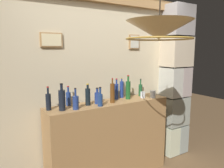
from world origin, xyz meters
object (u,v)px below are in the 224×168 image
Objects in this scene: liquor_bottle_tequila at (100,99)px; liquor_bottle_vodka at (112,93)px; liquor_bottle_vermouth at (88,96)px; liquor_bottle_port at (68,98)px; glass_tumbler_highball at (153,94)px; pendant_lamp at (159,31)px; glass_tumbler_rocks at (143,95)px; liquor_bottle_brandy at (62,100)px; liquor_bottle_scotch at (128,90)px; liquor_bottle_sherry at (76,102)px; liquor_bottle_rye at (97,98)px; liquor_bottle_amaro at (48,101)px; liquor_bottle_mezcal at (122,89)px; liquor_bottle_bourbon at (140,90)px; liquor_bottle_rum at (116,91)px.

liquor_bottle_vodka reaches higher than liquor_bottle_tequila.
liquor_bottle_vermouth is 1.11× the size of liquor_bottle_port.
pendant_lamp is at bearing -131.27° from glass_tumbler_highball.
glass_tumbler_rocks is at bearing -8.78° from liquor_bottle_port.
liquor_bottle_port is 0.23m from liquor_bottle_brandy.
glass_tumbler_rocks is (0.22, -0.05, -0.09)m from liquor_bottle_scotch.
liquor_bottle_vodka reaches higher than liquor_bottle_sherry.
liquor_bottle_vodka is 1.57× the size of liquor_bottle_rye.
liquor_bottle_amaro is (-0.28, 0.14, 0.02)m from liquor_bottle_sherry.
liquor_bottle_scotch is 1.11m from liquor_bottle_amaro.
liquor_bottle_vodka is (-0.28, -0.19, 0.01)m from liquor_bottle_mezcal.
liquor_bottle_brandy is 1.51× the size of liquor_bottle_rye.
liquor_bottle_scotch is 0.38m from glass_tumbler_highball.
liquor_bottle_vermouth is 0.36m from liquor_bottle_brandy.
liquor_bottle_bourbon is 0.83× the size of liquor_bottle_brandy.
liquor_bottle_amaro is at bearing 129.30° from pendant_lamp.
liquor_bottle_vodka reaches higher than glass_tumbler_highball.
liquor_bottle_scotch is (0.63, 0.01, 0.02)m from liquor_bottle_vermouth.
liquor_bottle_bourbon is 0.95× the size of liquor_bottle_vermouth.
liquor_bottle_mezcal is at bearing 144.01° from glass_tumbler_rocks.
liquor_bottle_scotch is at bearing 159.41° from glass_tumbler_highball.
liquor_bottle_brandy is 0.51× the size of pendant_lamp.
liquor_bottle_mezcal is (0.50, 0.26, 0.03)m from liquor_bottle_tequila.
liquor_bottle_bourbon is at bearing 57.80° from pendant_lamp.
glass_tumbler_rocks is 1.31m from pendant_lamp.
liquor_bottle_amaro is 2.64× the size of glass_tumbler_highball.
pendant_lamp is at bearing -80.11° from liquor_bottle_rye.
liquor_bottle_port is (-0.82, -0.01, -0.03)m from liquor_bottle_mezcal.
liquor_bottle_vodka is (0.54, 0.04, 0.04)m from liquor_bottle_sherry.
liquor_bottle_scotch is 0.31m from liquor_bottle_vodka.
liquor_bottle_vermouth is 1.14× the size of liquor_bottle_tequila.
liquor_bottle_bourbon is 0.90× the size of liquor_bottle_mezcal.
liquor_bottle_bourbon is at bearing -11.40° from liquor_bottle_mezcal.
liquor_bottle_port is 0.76× the size of liquor_bottle_vodka.
liquor_bottle_rum is 0.20m from liquor_bottle_vodka.
liquor_bottle_brandy reaches higher than liquor_bottle_rum.
pendant_lamp is at bearing -63.82° from liquor_bottle_port.
pendant_lamp is at bearing -52.73° from liquor_bottle_brandy.
liquor_bottle_vodka is 0.68m from liquor_bottle_brandy.
liquor_bottle_mezcal reaches higher than liquor_bottle_bourbon.
liquor_bottle_vodka is at bearing 173.98° from glass_tumbler_highball.
liquor_bottle_sherry is at bearing -164.10° from liquor_bottle_mezcal.
liquor_bottle_scotch is 1.62× the size of liquor_bottle_rye.
liquor_bottle_tequila is 0.13m from liquor_bottle_rye.
liquor_bottle_vodka is (-0.58, -0.13, 0.04)m from liquor_bottle_bourbon.
liquor_bottle_brandy is at bearing -171.59° from liquor_bottle_vermouth.
pendant_lamp is (0.50, -1.03, 0.77)m from liquor_bottle_port.
liquor_bottle_vermouth reaches higher than liquor_bottle_port.
liquor_bottle_mezcal reaches higher than liquor_bottle_rye.
liquor_bottle_scotch reaches higher than glass_tumbler_rocks.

